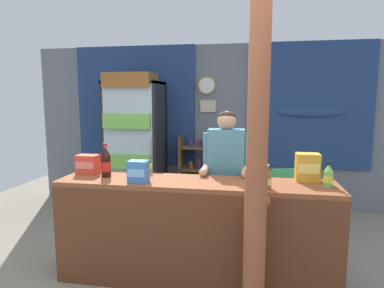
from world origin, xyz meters
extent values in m
plane|color=gray|center=(0.00, 1.11, 0.00)|extent=(7.64, 7.64, 0.00)
cube|color=slate|center=(0.00, 2.84, 1.25)|extent=(5.69, 0.12, 2.50)
cube|color=navy|center=(-1.21, 2.75, 1.58)|extent=(1.92, 0.04, 1.84)
ellipsoid|color=navy|center=(-1.21, 2.73, 1.49)|extent=(1.06, 0.10, 0.16)
cube|color=navy|center=(1.46, 2.75, 1.58)|extent=(1.76, 0.04, 1.84)
ellipsoid|color=navy|center=(1.46, 2.73, 1.49)|extent=(0.97, 0.10, 0.16)
cylinder|color=tan|center=(-0.06, 2.76, 1.89)|extent=(0.27, 0.03, 0.27)
cylinder|color=white|center=(-0.06, 2.75, 1.89)|extent=(0.23, 0.01, 0.23)
cube|color=beige|center=(-0.04, 2.76, 1.57)|extent=(0.24, 0.02, 0.18)
cube|color=brown|center=(0.13, 0.55, 0.93)|extent=(2.50, 0.52, 0.04)
cube|color=brown|center=(0.13, 0.31, 0.46)|extent=(2.50, 0.04, 0.91)
cube|color=brown|center=(-1.08, 0.55, 0.46)|extent=(0.08, 0.47, 0.91)
cube|color=brown|center=(1.34, 0.55, 0.46)|extent=(0.08, 0.47, 0.91)
cylinder|color=#995133|center=(0.66, 0.12, 0.59)|extent=(0.17, 0.17, 1.18)
cylinder|color=#995133|center=(0.66, 0.12, 1.77)|extent=(0.16, 0.16, 1.18)
ellipsoid|color=#995133|center=(0.74, 0.12, 0.94)|extent=(0.06, 0.05, 0.08)
cube|color=#232328|center=(-1.06, 2.60, 0.97)|extent=(0.79, 0.04, 1.93)
cube|color=#232328|center=(-1.44, 2.31, 0.97)|extent=(0.04, 0.63, 1.93)
cube|color=#232328|center=(-0.68, 2.31, 0.97)|extent=(0.04, 0.63, 1.93)
cube|color=#232328|center=(-1.06, 2.31, 1.91)|extent=(0.79, 0.63, 0.04)
cube|color=#232328|center=(-1.06, 2.31, 0.04)|extent=(0.79, 0.63, 0.08)
cube|color=silver|center=(-1.06, 2.00, 1.02)|extent=(0.73, 0.02, 1.77)
cylinder|color=#B7B7BC|center=(-0.72, 1.97, 0.97)|extent=(0.02, 0.02, 0.40)
cube|color=silver|center=(-1.06, 2.31, 0.71)|extent=(0.71, 0.55, 0.02)
cube|color=#75C64C|center=(-1.06, 2.18, 0.82)|extent=(0.67, 0.51, 0.20)
cube|color=silver|center=(-1.06, 2.31, 1.27)|extent=(0.71, 0.55, 0.02)
cube|color=#75C64C|center=(-1.06, 2.18, 1.38)|extent=(0.67, 0.51, 0.20)
cube|color=silver|center=(-1.06, 2.31, 1.83)|extent=(0.71, 0.55, 0.02)
cube|color=brown|center=(-1.06, 2.18, 1.94)|extent=(0.67, 0.51, 0.20)
cube|color=brown|center=(-0.42, 2.56, 0.56)|extent=(0.04, 0.28, 1.12)
cube|color=brown|center=(0.02, 2.56, 0.56)|extent=(0.04, 0.28, 1.12)
cube|color=brown|center=(-0.20, 2.56, 0.95)|extent=(0.44, 0.28, 0.02)
cylinder|color=#56286B|center=(-0.27, 2.56, 1.02)|extent=(0.05, 0.05, 0.11)
cylinder|color=#56286B|center=(-0.14, 2.56, 1.02)|extent=(0.06, 0.06, 0.11)
cube|color=brown|center=(-0.20, 2.56, 0.62)|extent=(0.44, 0.28, 0.02)
cylinder|color=brown|center=(-0.27, 2.56, 0.68)|extent=(0.06, 0.06, 0.10)
cylinder|color=#56286B|center=(-0.14, 2.56, 0.70)|extent=(0.07, 0.07, 0.15)
cube|color=brown|center=(-0.20, 2.56, 0.28)|extent=(0.44, 0.28, 0.02)
cylinder|color=#75C64C|center=(-0.27, 2.56, 0.37)|extent=(0.06, 0.06, 0.15)
cylinder|color=orange|center=(-0.14, 2.56, 0.34)|extent=(0.05, 0.05, 0.10)
cube|color=#4CC675|center=(1.00, 1.87, 0.44)|extent=(0.55, 0.55, 0.04)
cube|color=#4CC675|center=(1.06, 1.68, 0.66)|extent=(0.41, 0.16, 0.40)
cylinder|color=#4CC675|center=(1.13, 2.11, 0.22)|extent=(0.04, 0.04, 0.44)
cylinder|color=#4CC675|center=(0.76, 2.00, 0.22)|extent=(0.04, 0.04, 0.44)
cylinder|color=#4CC675|center=(1.24, 1.75, 0.22)|extent=(0.04, 0.04, 0.44)
cylinder|color=#4CC675|center=(0.87, 1.64, 0.22)|extent=(0.04, 0.04, 0.44)
cube|color=#4CC675|center=(1.19, 1.93, 0.56)|extent=(0.15, 0.39, 0.03)
cube|color=#4CC675|center=(0.81, 1.82, 0.56)|extent=(0.15, 0.39, 0.03)
cylinder|color=#28282D|center=(0.30, 1.00, 0.43)|extent=(0.11, 0.11, 0.85)
cylinder|color=#28282D|center=(0.45, 1.00, 0.43)|extent=(0.11, 0.11, 0.85)
cube|color=teal|center=(0.37, 1.00, 1.12)|extent=(0.36, 0.20, 0.53)
sphere|color=tan|center=(0.37, 1.00, 1.47)|extent=(0.19, 0.19, 0.19)
ellipsoid|color=#2D2319|center=(0.37, 1.01, 1.51)|extent=(0.18, 0.18, 0.10)
cylinder|color=teal|center=(0.18, 1.00, 1.17)|extent=(0.08, 0.08, 0.35)
cylinder|color=tan|center=(0.18, 0.85, 0.99)|extent=(0.07, 0.26, 0.07)
sphere|color=tan|center=(0.18, 0.72, 0.99)|extent=(0.08, 0.08, 0.08)
cylinder|color=teal|center=(0.57, 1.00, 1.17)|extent=(0.08, 0.08, 0.35)
cylinder|color=tan|center=(0.57, 0.85, 0.99)|extent=(0.07, 0.26, 0.07)
sphere|color=tan|center=(0.57, 0.72, 0.99)|extent=(0.08, 0.08, 0.08)
cylinder|color=black|center=(-0.73, 0.56, 1.05)|extent=(0.09, 0.09, 0.20)
cone|color=black|center=(-0.73, 0.56, 1.20)|extent=(0.09, 0.09, 0.09)
cylinder|color=red|center=(-0.73, 0.56, 1.26)|extent=(0.04, 0.04, 0.03)
cylinder|color=red|center=(-0.73, 0.56, 1.05)|extent=(0.09, 0.09, 0.09)
cylinder|color=brown|center=(0.75, 0.40, 1.02)|extent=(0.07, 0.07, 0.13)
cone|color=brown|center=(0.75, 0.40, 1.11)|extent=(0.07, 0.07, 0.06)
cylinder|color=#E5CC4C|center=(0.75, 0.40, 1.15)|extent=(0.03, 0.03, 0.02)
cylinder|color=#E5D166|center=(0.75, 0.40, 1.02)|extent=(0.08, 0.08, 0.06)
cylinder|color=#75C64C|center=(1.26, 0.55, 1.02)|extent=(0.07, 0.07, 0.13)
cone|color=#75C64C|center=(1.26, 0.55, 1.12)|extent=(0.07, 0.07, 0.06)
cylinder|color=black|center=(1.26, 0.55, 1.16)|extent=(0.03, 0.03, 0.02)
cylinder|color=yellow|center=(1.26, 0.55, 1.02)|extent=(0.08, 0.08, 0.06)
cube|color=#3D75B7|center=(-0.36, 0.41, 1.05)|extent=(0.17, 0.13, 0.19)
cube|color=#7CB5F7|center=(-0.36, 0.35, 1.05)|extent=(0.15, 0.00, 0.07)
cube|color=#E5422D|center=(-0.96, 0.66, 1.05)|extent=(0.21, 0.13, 0.19)
cube|color=#FF826D|center=(-0.96, 0.59, 1.05)|extent=(0.19, 0.00, 0.07)
cube|color=gold|center=(1.12, 0.73, 1.08)|extent=(0.20, 0.15, 0.25)
cube|color=#FFE26D|center=(1.12, 0.65, 1.08)|extent=(0.18, 0.00, 0.09)
ellipsoid|color=#CCC14C|center=(-0.54, 0.74, 1.00)|extent=(0.08, 0.04, 0.12)
ellipsoid|color=#CCC14C|center=(-0.51, 0.73, 1.00)|extent=(0.08, 0.04, 0.12)
ellipsoid|color=#CCC14C|center=(-0.49, 0.73, 1.01)|extent=(0.06, 0.03, 0.13)
ellipsoid|color=#CCC14C|center=(-0.46, 0.74, 1.02)|extent=(0.05, 0.03, 0.15)
ellipsoid|color=#CCC14C|center=(-0.44, 0.75, 1.02)|extent=(0.05, 0.04, 0.14)
ellipsoid|color=#CCC14C|center=(-0.41, 0.73, 1.00)|extent=(0.06, 0.04, 0.12)
ellipsoid|color=#CCC14C|center=(-0.39, 0.72, 1.00)|extent=(0.07, 0.04, 0.12)
ellipsoid|color=#CCC14C|center=(-0.36, 0.75, 1.00)|extent=(0.09, 0.04, 0.12)
cylinder|color=olive|center=(-0.45, 0.74, 1.08)|extent=(0.02, 0.02, 0.05)
camera|label=1|loc=(0.60, -2.30, 1.69)|focal=30.80mm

